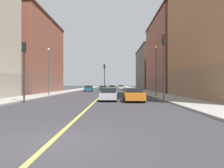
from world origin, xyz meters
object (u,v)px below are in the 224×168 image
at_px(street_lamp_right_near, 49,66).
at_px(traffic_light_median_far, 104,74).
at_px(building_right_midblock, 23,55).
at_px(traffic_light_right_near, 24,63).
at_px(building_left_far, 155,69).
at_px(car_yellow, 112,88).
at_px(car_teal, 89,89).
at_px(car_red, 112,87).
at_px(car_green, 103,88).
at_px(car_silver, 109,94).
at_px(building_left_mid, 179,55).
at_px(street_lamp_left_near, 156,65).
at_px(car_orange, 134,95).
at_px(traffic_light_left_near, 164,59).
at_px(car_white, 121,87).

bearing_deg(street_lamp_right_near, traffic_light_median_far, 61.40).
height_order(building_right_midblock, traffic_light_right_near, building_right_midblock).
bearing_deg(building_left_far, car_yellow, -137.36).
bearing_deg(street_lamp_right_near, building_left_far, 61.26).
bearing_deg(traffic_light_median_far, car_yellow, 84.63).
xyz_separation_m(traffic_light_right_near, street_lamp_right_near, (-0.98, 10.92, 0.59)).
distance_m(building_right_midblock, car_teal, 15.49).
relative_size(traffic_light_median_far, car_red, 1.34).
relative_size(building_right_midblock, car_yellow, 5.07).
xyz_separation_m(building_right_midblock, car_teal, (12.32, 6.48, -6.81)).
relative_size(car_green, car_silver, 1.02).
bearing_deg(building_left_mid, car_teal, 175.93).
bearing_deg(car_yellow, car_silver, -90.05).
relative_size(street_lamp_left_near, car_teal, 1.68).
height_order(street_lamp_right_near, car_orange, street_lamp_right_near).
distance_m(car_yellow, car_silver, 38.26).
relative_size(traffic_light_left_near, car_orange, 1.57).
bearing_deg(building_right_midblock, building_left_mid, 8.82).
xyz_separation_m(traffic_light_right_near, street_lamp_left_near, (14.20, 9.00, 0.60)).
bearing_deg(building_left_mid, traffic_light_left_near, -109.24).
bearing_deg(street_lamp_left_near, street_lamp_right_near, 172.78).
relative_size(street_lamp_left_near, car_white, 1.64).
distance_m(traffic_light_right_near, street_lamp_left_near, 16.82).
distance_m(traffic_light_median_far, street_lamp_left_near, 17.44).
relative_size(car_yellow, car_green, 0.89).
bearing_deg(car_silver, car_white, 86.74).
distance_m(street_lamp_left_near, street_lamp_right_near, 15.30).
relative_size(building_left_mid, car_orange, 5.40).
relative_size(car_orange, car_teal, 1.01).
height_order(building_left_far, car_yellow, building_left_far).
distance_m(traffic_light_left_near, car_green, 40.47).
distance_m(building_left_mid, car_green, 22.38).
bearing_deg(car_orange, traffic_light_median_far, 99.67).
xyz_separation_m(traffic_light_left_near, traffic_light_right_near, (-13.18, -0.00, -0.41)).
bearing_deg(car_red, street_lamp_left_near, -81.02).
height_order(building_left_far, traffic_light_median_far, building_left_far).
bearing_deg(car_white, building_left_far, 11.83).
relative_size(traffic_light_left_near, car_yellow, 1.56).
distance_m(street_lamp_right_near, car_teal, 18.92).
xyz_separation_m(building_right_midblock, car_yellow, (17.64, 18.06, -6.90)).
height_order(building_left_far, traffic_light_right_near, building_left_far).
xyz_separation_m(traffic_light_left_near, car_green, (-7.77, 39.56, -3.49)).
bearing_deg(car_red, traffic_light_left_near, -83.84).
bearing_deg(car_orange, car_white, 89.64).
xyz_separation_m(street_lamp_right_near, car_orange, (11.45, -9.62, -3.63)).
xyz_separation_m(car_teal, car_white, (8.11, 22.73, -0.01)).
xyz_separation_m(car_orange, car_yellow, (-2.47, 39.41, -0.07)).
relative_size(traffic_light_left_near, street_lamp_left_near, 0.94).
relative_size(building_left_mid, car_silver, 4.85).
relative_size(car_green, car_red, 1.07).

